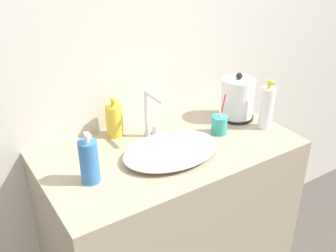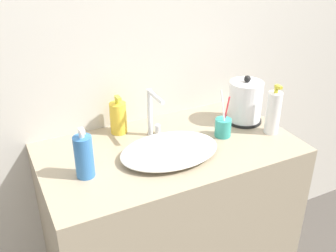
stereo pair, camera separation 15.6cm
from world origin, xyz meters
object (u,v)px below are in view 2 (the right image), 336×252
(lotion_bottle, at_px, (118,118))
(shampoo_bottle, at_px, (84,156))
(mouthwash_bottle, at_px, (273,113))
(faucet, at_px, (152,111))
(electric_kettle, at_px, (245,103))
(toothbrush_cup, at_px, (223,127))

(lotion_bottle, bearing_deg, shampoo_bottle, -130.58)
(lotion_bottle, distance_m, mouthwash_bottle, 0.67)
(faucet, distance_m, electric_kettle, 0.44)
(faucet, distance_m, lotion_bottle, 0.16)
(lotion_bottle, xyz_separation_m, mouthwash_bottle, (0.60, -0.30, 0.02))
(mouthwash_bottle, bearing_deg, faucet, 157.61)
(shampoo_bottle, height_order, mouthwash_bottle, mouthwash_bottle)
(mouthwash_bottle, bearing_deg, electric_kettle, 106.41)
(toothbrush_cup, bearing_deg, shampoo_bottle, -177.11)
(lotion_bottle, height_order, mouthwash_bottle, mouthwash_bottle)
(electric_kettle, height_order, toothbrush_cup, electric_kettle)
(mouthwash_bottle, bearing_deg, lotion_bottle, 153.53)
(electric_kettle, distance_m, lotion_bottle, 0.57)
(lotion_bottle, bearing_deg, mouthwash_bottle, -26.47)
(toothbrush_cup, distance_m, mouthwash_bottle, 0.22)
(shampoo_bottle, xyz_separation_m, mouthwash_bottle, (0.82, -0.04, 0.01))
(faucet, height_order, electric_kettle, electric_kettle)
(electric_kettle, distance_m, mouthwash_bottle, 0.15)
(toothbrush_cup, xyz_separation_m, shampoo_bottle, (-0.61, -0.03, 0.04))
(electric_kettle, xyz_separation_m, shampoo_bottle, (-0.78, -0.11, -0.01))
(electric_kettle, xyz_separation_m, toothbrush_cup, (-0.17, -0.08, -0.05))
(electric_kettle, distance_m, shampoo_bottle, 0.78)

